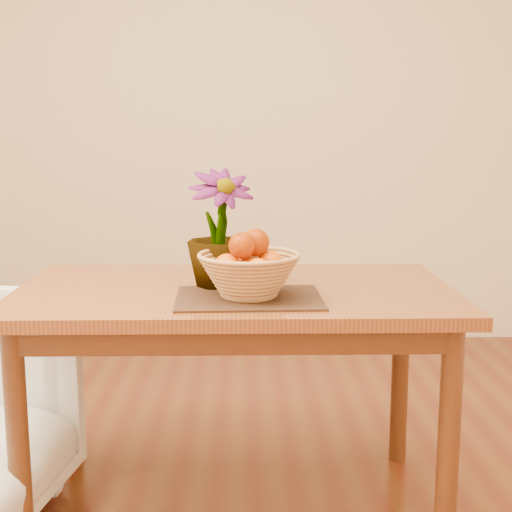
{
  "coord_description": "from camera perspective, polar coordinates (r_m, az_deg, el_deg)",
  "views": [
    {
      "loc": [
        0.02,
        -1.95,
        1.25
      ],
      "look_at": [
        0.07,
        0.21,
        0.87
      ],
      "focal_mm": 50.0,
      "sensor_mm": 36.0,
      "label": 1
    }
  ],
  "objects": [
    {
      "name": "placemat",
      "position": [
        2.14,
        -0.57,
        -3.37
      ],
      "size": [
        0.44,
        0.34,
        0.01
      ],
      "primitive_type": "cube",
      "rotation": [
        0.0,
        0.0,
        0.03
      ],
      "color": "#311A12",
      "rests_on": "table"
    },
    {
      "name": "table",
      "position": [
        2.32,
        -1.68,
        -4.63
      ],
      "size": [
        1.4,
        0.8,
        0.75
      ],
      "color": "brown",
      "rests_on": "floor"
    },
    {
      "name": "wall_back",
      "position": [
        4.2,
        -1.48,
        11.35
      ],
      "size": [
        4.0,
        0.02,
        2.7
      ],
      "primitive_type": "cube",
      "color": "beige",
      "rests_on": "floor"
    },
    {
      "name": "potted_plant",
      "position": [
        2.27,
        -2.91,
        2.16
      ],
      "size": [
        0.27,
        0.27,
        0.38
      ],
      "primitive_type": "imported",
      "rotation": [
        0.0,
        0.0,
        0.35
      ],
      "color": "#1B4B15",
      "rests_on": "table"
    },
    {
      "name": "orange_pile",
      "position": [
        2.11,
        -0.56,
        0.01
      ],
      "size": [
        0.21,
        0.2,
        0.15
      ],
      "rotation": [
        0.0,
        0.0,
        -0.21
      ],
      "color": "#DE4D03",
      "rests_on": "wicker_basket"
    },
    {
      "name": "wicker_basket",
      "position": [
        2.13,
        -0.58,
        -1.66
      ],
      "size": [
        0.31,
        0.31,
        0.13
      ],
      "color": "tan",
      "rests_on": "placemat"
    }
  ]
}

